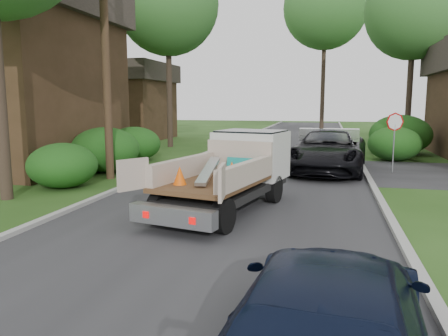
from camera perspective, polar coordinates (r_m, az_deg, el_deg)
name	(u,v)px	position (r m, az deg, el deg)	size (l,w,h in m)	color
ground	(218,222)	(10.71, -0.81, -7.05)	(120.00, 120.00, 0.00)	#224413
road	(270,165)	(20.36, 6.07, 0.38)	(8.00, 90.00, 0.02)	#28282B
curb_left	(186,161)	(21.26, -4.95, 0.89)	(0.20, 90.00, 0.12)	#9E9E99
curb_right	(363,167)	(20.26, 17.65, 0.14)	(0.20, 90.00, 0.12)	#9E9E99
stop_sign	(395,130)	(19.22, 21.38, 4.67)	(0.71, 0.32, 2.48)	slate
utility_pole	(105,39)	(17.14, -15.25, 15.95)	(2.42, 1.25, 10.00)	#382619
house_left_far	(120,100)	(35.79, -13.43, 8.59)	(7.56, 7.56, 6.00)	#372616
hedge_left_a	(62,165)	(15.80, -20.35, 0.32)	(2.34, 2.34, 1.53)	#0E4012
hedge_left_b	(105,150)	(18.91, -15.28, 2.34)	(2.86, 2.86, 1.87)	#0E4012
hedge_left_c	(134,144)	(22.16, -11.64, 3.11)	(2.60, 2.60, 1.70)	#0E4012
hedge_right_a	(394,144)	(23.32, 21.38, 2.96)	(2.60, 2.60, 1.70)	#0E4012
hedge_right_b	(400,135)	(26.36, 22.03, 4.06)	(3.38, 3.38, 2.21)	#0E4012
tree_left_far	(168,4)	(29.44, -7.35, 20.44)	(6.40, 6.40, 12.20)	#2D2119
tree_right_far	(414,11)	(30.92, 23.61, 18.29)	(6.00, 6.00, 11.50)	#2D2119
tree_center_far	(325,7)	(40.82, 13.11, 19.77)	(7.20, 7.20, 14.60)	#2D2119
flatbed_truck	(237,166)	(12.20, 1.73, 0.26)	(3.37, 5.78, 2.06)	black
black_pickup	(328,151)	(18.79, 13.47, 2.18)	(2.90, 6.28, 1.75)	black
navy_suv	(328,320)	(4.78, 13.48, -18.79)	(1.97, 4.84, 1.40)	black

